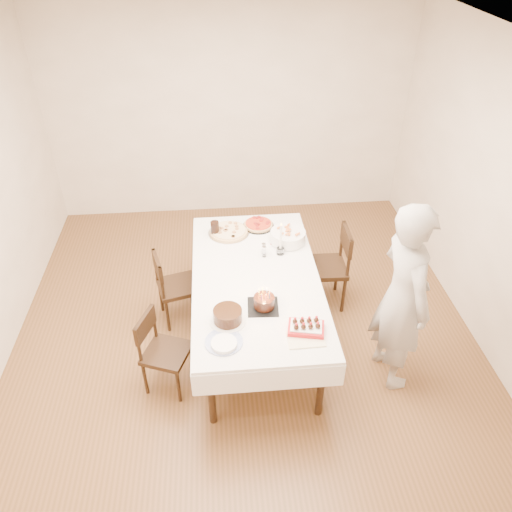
{
  "coord_description": "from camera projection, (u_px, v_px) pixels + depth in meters",
  "views": [
    {
      "loc": [
        -0.21,
        -3.54,
        3.54
      ],
      "look_at": [
        0.1,
        -0.03,
        0.99
      ],
      "focal_mm": 35.0,
      "sensor_mm": 36.0,
      "label": 1
    }
  ],
  "objects": [
    {
      "name": "chair_left_dessert",
      "position": [
        167.0,
        353.0,
        4.24
      ],
      "size": [
        0.51,
        0.51,
        0.77
      ],
      "primitive_type": null,
      "rotation": [
        0.0,
        0.0,
        2.77
      ],
      "color": "black",
      "rests_on": "floor"
    },
    {
      "name": "china_plate",
      "position": [
        224.0,
        342.0,
        3.83
      ],
      "size": [
        0.36,
        0.36,
        0.01
      ],
      "primitive_type": "cylinder",
      "rotation": [
        0.0,
        0.0,
        -0.23
      ],
      "color": "white",
      "rests_on": "dining_table"
    },
    {
      "name": "pasta_bowl",
      "position": [
        288.0,
        236.0,
        4.92
      ],
      "size": [
        0.41,
        0.41,
        0.11
      ],
      "primitive_type": "cylinder",
      "rotation": [
        0.0,
        0.0,
        0.22
      ],
      "color": "white",
      "rests_on": "dining_table"
    },
    {
      "name": "chair_right_savory",
      "position": [
        325.0,
        267.0,
        5.11
      ],
      "size": [
        0.47,
        0.47,
        0.9
      ],
      "primitive_type": null,
      "rotation": [
        0.0,
        0.0,
        -0.03
      ],
      "color": "black",
      "rests_on": "floor"
    },
    {
      "name": "plate_stack",
      "position": [
        224.0,
        344.0,
        3.79
      ],
      "size": [
        0.22,
        0.22,
        0.04
      ],
      "primitive_type": "cylinder",
      "rotation": [
        0.0,
        0.0,
        -0.12
      ],
      "color": "white",
      "rests_on": "dining_table"
    },
    {
      "name": "dining_table",
      "position": [
        256.0,
        308.0,
        4.71
      ],
      "size": [
        1.57,
        2.34,
        0.75
      ],
      "primitive_type": "cube",
      "rotation": [
        0.0,
        0.0,
        -0.22
      ],
      "color": "silver",
      "rests_on": "floor"
    },
    {
      "name": "birthday_cake",
      "position": [
        264.0,
        298.0,
        4.11
      ],
      "size": [
        0.22,
        0.22,
        0.16
      ],
      "primitive_type": "cylinder",
      "rotation": [
        0.0,
        0.0,
        -0.31
      ],
      "color": "#36160E",
      "rests_on": "dining_table"
    },
    {
      "name": "layer_cake",
      "position": [
        228.0,
        316.0,
        3.99
      ],
      "size": [
        0.35,
        0.35,
        0.12
      ],
      "primitive_type": "cylinder",
      "rotation": [
        0.0,
        0.0,
        -0.19
      ],
      "color": "black",
      "rests_on": "dining_table"
    },
    {
      "name": "wall_back",
      "position": [
        229.0,
        113.0,
        6.18
      ],
      "size": [
        4.5,
        0.04,
        2.7
      ],
      "primitive_type": "cube",
      "color": "beige",
      "rests_on": "floor"
    },
    {
      "name": "red_placemat",
      "position": [
        285.0,
        240.0,
        4.97
      ],
      "size": [
        0.3,
        0.3,
        0.01
      ],
      "primitive_type": "cube",
      "rotation": [
        0.0,
        0.0,
        -0.41
      ],
      "color": "#B21E1E",
      "rests_on": "dining_table"
    },
    {
      "name": "pizza_white",
      "position": [
        229.0,
        232.0,
        5.06
      ],
      "size": [
        0.55,
        0.55,
        0.04
      ],
      "primitive_type": "cylinder",
      "rotation": [
        0.0,
        0.0,
        0.4
      ],
      "color": "beige",
      "rests_on": "dining_table"
    },
    {
      "name": "shaker_pair",
      "position": [
        264.0,
        252.0,
        4.72
      ],
      "size": [
        0.11,
        0.11,
        0.11
      ],
      "primitive_type": null,
      "rotation": [
        0.0,
        0.0,
        -0.13
      ],
      "color": "white",
      "rests_on": "dining_table"
    },
    {
      "name": "ceiling",
      "position": [
        240.0,
        49.0,
        3.37
      ],
      "size": [
        5.0,
        5.0,
        0.0
      ],
      "primitive_type": "plane",
      "rotation": [
        3.14,
        0.0,
        0.0
      ],
      "color": "white",
      "rests_on": "wall_back"
    },
    {
      "name": "cake_board",
      "position": [
        263.0,
        307.0,
        4.17
      ],
      "size": [
        0.27,
        0.27,
        0.01
      ],
      "primitive_type": "cube",
      "rotation": [
        0.0,
        0.0,
        -0.06
      ],
      "color": "black",
      "rests_on": "dining_table"
    },
    {
      "name": "floor",
      "position": [
        245.0,
        335.0,
        4.95
      ],
      "size": [
        5.0,
        5.0,
        0.0
      ],
      "primitive_type": "plane",
      "color": "brown",
      "rests_on": "ground"
    },
    {
      "name": "pizza_pepperoni",
      "position": [
        258.0,
        225.0,
        5.17
      ],
      "size": [
        0.4,
        0.4,
        0.04
      ],
      "primitive_type": "cylinder",
      "rotation": [
        0.0,
        0.0,
        0.3
      ],
      "color": "red",
      "rests_on": "dining_table"
    },
    {
      "name": "taper_candle",
      "position": [
        281.0,
        238.0,
        4.69
      ],
      "size": [
        0.09,
        0.09,
        0.35
      ],
      "primitive_type": "cylinder",
      "rotation": [
        0.0,
        0.0,
        0.18
      ],
      "color": "white",
      "rests_on": "dining_table"
    },
    {
      "name": "cola_glass",
      "position": [
        215.0,
        229.0,
        5.0
      ],
      "size": [
        0.11,
        0.11,
        0.16
      ],
      "primitive_type": "cylinder",
      "rotation": [
        0.0,
        0.0,
        -0.4
      ],
      "color": "black",
      "rests_on": "dining_table"
    },
    {
      "name": "strawberry_box",
      "position": [
        306.0,
        328.0,
        3.92
      ],
      "size": [
        0.31,
        0.24,
        0.07
      ],
      "primitive_type": null,
      "rotation": [
        0.0,
        0.0,
        -0.21
      ],
      "color": "#AE1318",
      "rests_on": "dining_table"
    },
    {
      "name": "wall_right",
      "position": [
        502.0,
        207.0,
        4.32
      ],
      "size": [
        0.04,
        5.0,
        2.7
      ],
      "primitive_type": "cube",
      "color": "beige",
      "rests_on": "floor"
    },
    {
      "name": "chair_left_savory",
      "position": [
        178.0,
        286.0,
        4.94
      ],
      "size": [
        0.5,
        0.5,
        0.8
      ],
      "primitive_type": null,
      "rotation": [
        0.0,
        0.0,
        3.41
      ],
      "color": "black",
      "rests_on": "floor"
    },
    {
      "name": "box_lid",
      "position": [
        306.0,
        339.0,
        3.86
      ],
      "size": [
        0.29,
        0.2,
        0.02
      ],
      "primitive_type": "cube",
      "rotation": [
        0.0,
        0.0,
        0.02
      ],
      "color": "beige",
      "rests_on": "dining_table"
    },
    {
      "name": "person",
      "position": [
        403.0,
        298.0,
        4.07
      ],
      "size": [
        0.52,
        0.7,
        1.76
      ],
      "primitive_type": "imported",
      "rotation": [
        0.0,
        0.0,
        1.74
      ],
      "color": "#B4AFAA",
      "rests_on": "floor"
    }
  ]
}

